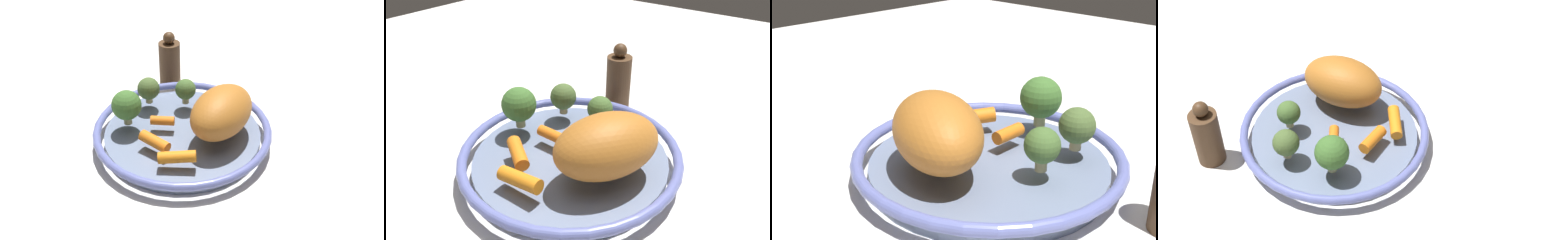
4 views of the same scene
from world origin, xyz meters
The scene contains 10 objects.
ground_plane centered at (0.00, 0.00, 0.00)m, with size 2.09×2.09×0.00m, color silver.
serving_bowl centered at (0.00, 0.00, 0.02)m, with size 0.35×0.35×0.04m.
roast_chicken_piece centered at (0.01, 0.08, 0.08)m, with size 0.16×0.10×0.09m, color #B56A26.
baby_carrot_left centered at (0.00, -0.04, 0.05)m, with size 0.02×0.02×0.05m, color orange.
baby_carrot_center centered at (0.11, 0.00, 0.05)m, with size 0.02×0.02×0.07m, color orange.
baby_carrot_near_rim centered at (0.07, -0.05, 0.05)m, with size 0.02×0.02×0.06m, color orange.
broccoli_floret_small centered at (-0.08, 0.00, 0.07)m, with size 0.04×0.04×0.05m.
broccoli_floret_edge centered at (0.00, -0.11, 0.08)m, with size 0.06×0.06×0.07m.
broccoli_floret_large centered at (-0.08, -0.08, 0.07)m, with size 0.05×0.05×0.06m.
pepper_mill centered at (-0.22, -0.05, 0.06)m, with size 0.05×0.05×0.14m.
Camera 4 is at (0.04, -0.71, 0.72)m, focal length 49.99 mm.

